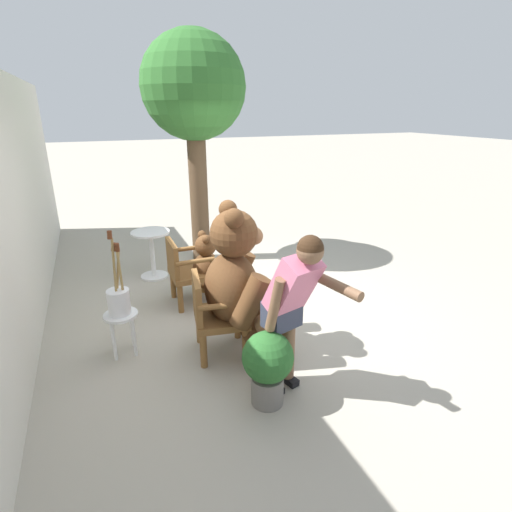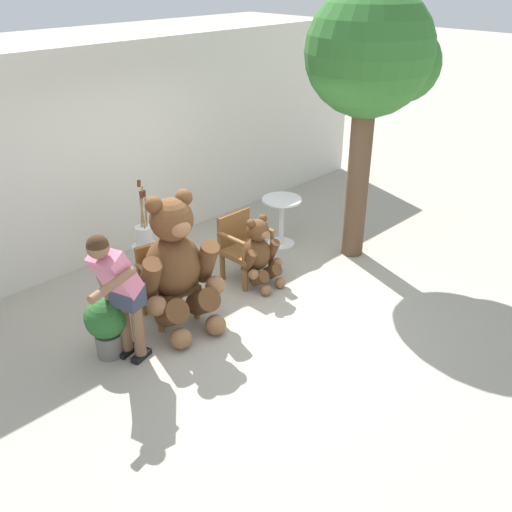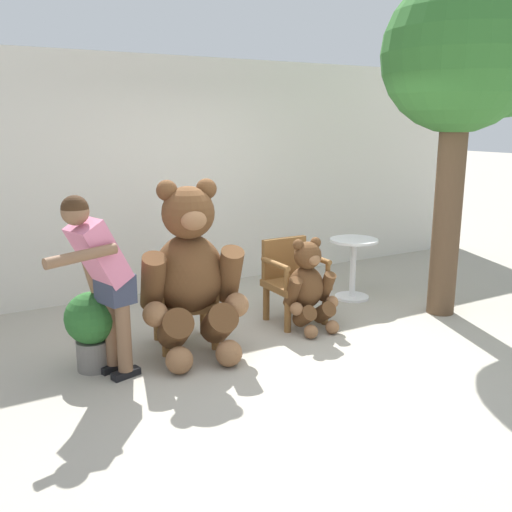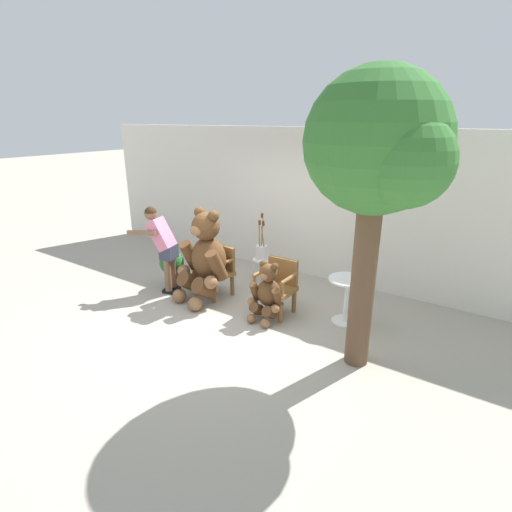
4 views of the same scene
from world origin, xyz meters
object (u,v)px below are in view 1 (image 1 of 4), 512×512
Objects in this scene: teddy_bear_large at (239,282)px; potted_plant at (268,363)px; wooden_chair_left at (215,313)px; white_stool at (122,323)px; brush_bucket at (119,298)px; teddy_bear_small at (209,267)px; person_visitor at (291,301)px; patio_tree at (196,93)px; round_side_table at (152,249)px; wooden_chair_right at (187,270)px.

potted_plant is at bearing 175.08° from teddy_bear_large.
wooden_chair_left reaches higher than white_stool.
potted_plant is at bearing -139.49° from brush_bucket.
white_stool is (0.37, 1.15, -0.41)m from teddy_bear_large.
teddy_bear_large is at bearing -108.10° from brush_bucket.
person_visitor is (-2.08, -0.13, 0.45)m from teddy_bear_small.
wooden_chair_left is 1.26m from teddy_bear_small.
brush_bucket is (0.35, 0.88, 0.17)m from wooden_chair_left.
white_stool is at bearing 148.55° from patio_tree.
patio_tree is (2.85, -0.65, 2.16)m from wooden_chair_left.
patio_tree is (2.88, -0.38, 1.85)m from teddy_bear_large.
round_side_table is at bearing 122.16° from patio_tree.
person_visitor is 0.57m from potted_plant.
white_stool is at bearing 47.38° from person_visitor.
teddy_bear_large is 1.28m from white_stool.
person_visitor is 4.09m from patio_tree.
teddy_bear_large reaches higher than white_stool.
wooden_chair_left reaches higher than potted_plant.
patio_tree reaches higher than teddy_bear_large.
wooden_chair_left is 0.56× the size of person_visitor.
wooden_chair_right reaches higher than potted_plant.
person_visitor is at bearing -169.34° from teddy_bear_large.
wooden_chair_right is 1.08m from round_side_table.
potted_plant is (-0.05, 0.23, -0.51)m from person_visitor.
teddy_bear_small reaches higher than wooden_chair_right.
person_visitor is 3.32× the size of white_stool.
wooden_chair_right is 0.92× the size of teddy_bear_small.
brush_bucket is 1.29× the size of potted_plant.
wooden_chair_right is 0.56× the size of person_visitor.
patio_tree is at bearing -6.94° from potted_plant.
teddy_bear_large is 0.45× the size of patio_tree.
patio_tree is 4.39m from potted_plant.
patio_tree is (1.62, -0.35, 2.17)m from teddy_bear_small.
person_visitor is (-2.08, -0.42, 0.45)m from wooden_chair_right.
patio_tree is (2.50, -1.53, 1.99)m from brush_bucket.
potted_plant is at bearing 173.06° from patio_tree.
teddy_bear_small is at bearing 167.67° from patio_tree.
patio_tree reaches higher than wooden_chair_left.
patio_tree reaches higher than potted_plant.
teddy_bear_small is 1.29× the size of round_side_table.
person_visitor is at bearing -153.77° from wooden_chair_left.
person_visitor reaches higher than brush_bucket.
potted_plant is (-1.25, -1.07, -0.23)m from brush_bucket.
person_visitor is 3.23m from round_side_table.
wooden_chair_left is 3.64m from patio_tree.
teddy_bear_large reaches higher than wooden_chair_left.
brush_bucket is 1.22× the size of round_side_table.
patio_tree is at bearing -7.56° from teddy_bear_large.
teddy_bear_large is at bearing -108.02° from white_stool.
teddy_bear_small is at bearing -90.06° from wooden_chair_right.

